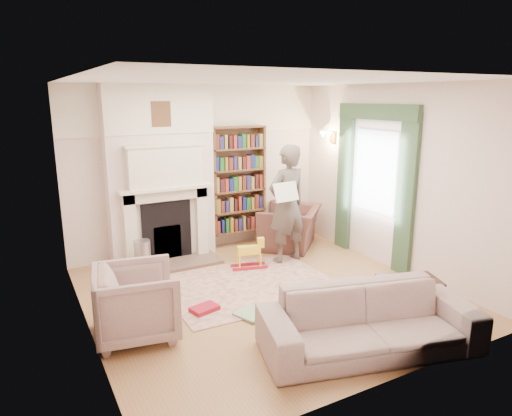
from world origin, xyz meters
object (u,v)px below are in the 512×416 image
bookcase (238,180)px  man_reading (287,204)px  paraffin_heater (143,258)px  coffee_table (409,296)px  armchair_left (137,302)px  armchair_reading (290,227)px  sofa (370,321)px  rocking_horse (249,254)px

bookcase → man_reading: (0.29, -1.16, -0.23)m
man_reading → paraffin_heater: bearing=-18.9°
coffee_table → bookcase: bearing=120.6°
armchair_left → coffee_table: size_ratio=1.27×
armchair_reading → coffee_table: size_ratio=1.57×
bookcase → man_reading: bearing=-75.8°
bookcase → sofa: size_ratio=0.82×
coffee_table → paraffin_heater: bearing=153.0°
sofa → bookcase: bearing=99.6°
armchair_left → man_reading: bearing=-55.7°
armchair_left → coffee_table: (3.06, -1.04, -0.18)m
sofa → coffee_table: (1.01, 0.41, -0.11)m
bookcase → man_reading: 1.22m
sofa → armchair_reading: bearing=86.4°
coffee_table → man_reading: bearing=118.6°
bookcase → man_reading: bookcase is taller
armchair_reading → sofa: 3.48m
coffee_table → paraffin_heater: paraffin_heater is taller
bookcase → man_reading: size_ratio=0.98×
paraffin_heater → bookcase: bearing=19.7°
armchair_reading → man_reading: 0.96m
armchair_reading → sofa: (-1.12, -3.30, -0.03)m
armchair_reading → armchair_left: size_ratio=1.23×
bookcase → coffee_table: 3.63m
armchair_reading → armchair_left: (-3.18, -1.85, 0.05)m
armchair_reading → man_reading: man_reading is taller
bookcase → rocking_horse: bearing=-108.7°
man_reading → paraffin_heater: man_reading is taller
armchair_left → sofa: size_ratio=0.39×
sofa → man_reading: bearing=91.2°
armchair_left → paraffin_heater: 1.80m
armchair_reading → sofa: armchair_reading is taller
armchair_left → man_reading: (2.73, 1.25, 0.54)m
bookcase → sofa: 3.97m
coffee_table → rocking_horse: 2.49m
paraffin_heater → rocking_horse: size_ratio=0.99×
sofa → rocking_horse: size_ratio=4.09×
armchair_left → coffee_table: bearing=-99.0°
sofa → man_reading: man_reading is taller
man_reading → coffee_table: bearing=91.5°
paraffin_heater → sofa: bearing=-64.1°
armchair_left → paraffin_heater: size_ratio=1.62×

